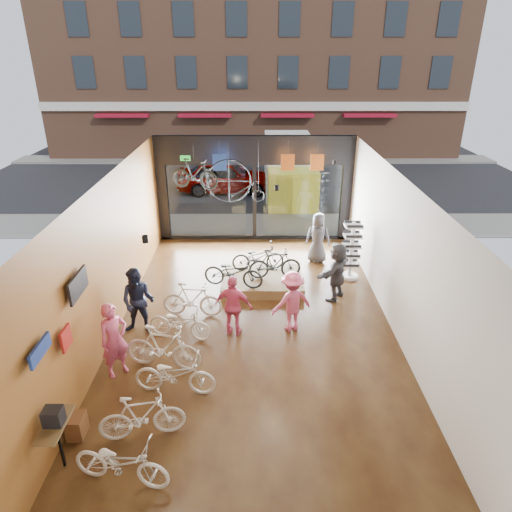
{
  "coord_description": "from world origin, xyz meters",
  "views": [
    {
      "loc": [
        -0.0,
        -9.92,
        6.54
      ],
      "look_at": [
        0.04,
        1.4,
        1.36
      ],
      "focal_mm": 32.0,
      "sensor_mm": 36.0,
      "label": 1
    }
  ],
  "objects_px": {
    "floor_bike_5": "(192,300)",
    "customer_4": "(318,238)",
    "customer_2": "(234,306)",
    "floor_bike_2": "(175,374)",
    "floor_bike_4": "(180,323)",
    "customer_5": "(337,271)",
    "floor_bike_0": "(121,462)",
    "display_platform": "(262,281)",
    "street_car": "(226,176)",
    "display_bike_mid": "(275,264)",
    "display_bike_right": "(258,257)",
    "box_truck": "(290,171)",
    "floor_bike_1": "(142,416)",
    "customer_3": "(292,302)",
    "hung_bike": "(194,174)",
    "sunglasses_rack": "(351,251)",
    "display_bike_left": "(233,272)",
    "customer_0": "(114,340)",
    "floor_bike_3": "(163,348)",
    "customer_1": "(138,301)",
    "penny_farthing": "(238,183)"
  },
  "relations": [
    {
      "from": "floor_bike_4",
      "to": "customer_5",
      "type": "bearing_deg",
      "value": -51.0
    },
    {
      "from": "customer_2",
      "to": "display_bike_right",
      "type": "bearing_deg",
      "value": -87.53
    },
    {
      "from": "street_car",
      "to": "box_truck",
      "type": "xyz_separation_m",
      "value": [
        3.06,
        -1.0,
        0.52
      ]
    },
    {
      "from": "customer_2",
      "to": "hung_bike",
      "type": "xyz_separation_m",
      "value": [
        -1.38,
        4.53,
        2.12
      ]
    },
    {
      "from": "floor_bike_1",
      "to": "box_truck",
      "type": "bearing_deg",
      "value": -25.42
    },
    {
      "from": "floor_bike_5",
      "to": "customer_0",
      "type": "xyz_separation_m",
      "value": [
        -1.35,
        -2.37,
        0.38
      ]
    },
    {
      "from": "floor_bike_5",
      "to": "customer_1",
      "type": "distance_m",
      "value": 1.48
    },
    {
      "from": "floor_bike_0",
      "to": "display_bike_left",
      "type": "distance_m",
      "value": 6.43
    },
    {
      "from": "floor_bike_1",
      "to": "customer_5",
      "type": "bearing_deg",
      "value": -51.67
    },
    {
      "from": "penny_farthing",
      "to": "customer_1",
      "type": "bearing_deg",
      "value": -115.29
    },
    {
      "from": "box_truck",
      "to": "floor_bike_2",
      "type": "relative_size",
      "value": 3.95
    },
    {
      "from": "floor_bike_1",
      "to": "display_bike_right",
      "type": "bearing_deg",
      "value": -29.94
    },
    {
      "from": "display_bike_left",
      "to": "sunglasses_rack",
      "type": "height_order",
      "value": "sunglasses_rack"
    },
    {
      "from": "display_bike_left",
      "to": "customer_0",
      "type": "height_order",
      "value": "customer_0"
    },
    {
      "from": "floor_bike_1",
      "to": "floor_bike_4",
      "type": "relative_size",
      "value": 0.97
    },
    {
      "from": "box_truck",
      "to": "floor_bike_1",
      "type": "height_order",
      "value": "box_truck"
    },
    {
      "from": "floor_bike_1",
      "to": "customer_3",
      "type": "xyz_separation_m",
      "value": [
        2.97,
        3.51,
        0.33
      ]
    },
    {
      "from": "display_bike_mid",
      "to": "display_bike_right",
      "type": "height_order",
      "value": "display_bike_mid"
    },
    {
      "from": "floor_bike_2",
      "to": "display_bike_right",
      "type": "bearing_deg",
      "value": -12.72
    },
    {
      "from": "floor_bike_3",
      "to": "display_platform",
      "type": "bearing_deg",
      "value": -18.43
    },
    {
      "from": "floor_bike_2",
      "to": "sunglasses_rack",
      "type": "xyz_separation_m",
      "value": [
        4.59,
        5.18,
        0.47
      ]
    },
    {
      "from": "customer_5",
      "to": "street_car",
      "type": "bearing_deg",
      "value": -124.64
    },
    {
      "from": "floor_bike_3",
      "to": "display_bike_left",
      "type": "height_order",
      "value": "display_bike_left"
    },
    {
      "from": "floor_bike_2",
      "to": "customer_1",
      "type": "bearing_deg",
      "value": 34.72
    },
    {
      "from": "floor_bike_5",
      "to": "customer_4",
      "type": "distance_m",
      "value": 5.06
    },
    {
      "from": "street_car",
      "to": "display_platform",
      "type": "bearing_deg",
      "value": -170.5
    },
    {
      "from": "display_bike_right",
      "to": "customer_4",
      "type": "height_order",
      "value": "customer_4"
    },
    {
      "from": "display_bike_right",
      "to": "customer_0",
      "type": "bearing_deg",
      "value": 139.37
    },
    {
      "from": "customer_2",
      "to": "floor_bike_2",
      "type": "bearing_deg",
      "value": 75.96
    },
    {
      "from": "display_bike_mid",
      "to": "floor_bike_1",
      "type": "bearing_deg",
      "value": 149.49
    },
    {
      "from": "floor_bike_0",
      "to": "floor_bike_4",
      "type": "relative_size",
      "value": 1.03
    },
    {
      "from": "floor_bike_2",
      "to": "customer_0",
      "type": "xyz_separation_m",
      "value": [
        -1.36,
        0.62,
        0.42
      ]
    },
    {
      "from": "street_car",
      "to": "display_bike_right",
      "type": "xyz_separation_m",
      "value": [
        1.51,
        -9.29,
        -0.08
      ]
    },
    {
      "from": "floor_bike_0",
      "to": "sunglasses_rack",
      "type": "xyz_separation_m",
      "value": [
        5.12,
        7.35,
        0.48
      ]
    },
    {
      "from": "box_truck",
      "to": "display_bike_mid",
      "type": "relative_size",
      "value": 4.33
    },
    {
      "from": "floor_bike_1",
      "to": "customer_5",
      "type": "relative_size",
      "value": 0.93
    },
    {
      "from": "hung_bike",
      "to": "sunglasses_rack",
      "type": "bearing_deg",
      "value": -89.17
    },
    {
      "from": "display_bike_mid",
      "to": "penny_farthing",
      "type": "bearing_deg",
      "value": 18.0
    },
    {
      "from": "floor_bike_3",
      "to": "customer_1",
      "type": "distance_m",
      "value": 1.68
    },
    {
      "from": "floor_bike_0",
      "to": "customer_1",
      "type": "relative_size",
      "value": 0.95
    },
    {
      "from": "display_bike_right",
      "to": "customer_2",
      "type": "height_order",
      "value": "customer_2"
    },
    {
      "from": "floor_bike_3",
      "to": "display_bike_left",
      "type": "xyz_separation_m",
      "value": [
        1.42,
        3.26,
        0.22
      ]
    },
    {
      "from": "display_platform",
      "to": "customer_1",
      "type": "xyz_separation_m",
      "value": [
        -3.08,
        -2.44,
        0.72
      ]
    },
    {
      "from": "floor_bike_3",
      "to": "customer_2",
      "type": "xyz_separation_m",
      "value": [
        1.5,
        1.31,
        0.27
      ]
    },
    {
      "from": "display_platform",
      "to": "customer_3",
      "type": "height_order",
      "value": "customer_3"
    },
    {
      "from": "floor_bike_0",
      "to": "floor_bike_5",
      "type": "height_order",
      "value": "floor_bike_5"
    },
    {
      "from": "display_platform",
      "to": "floor_bike_1",
      "type": "bearing_deg",
      "value": -111.19
    },
    {
      "from": "display_bike_mid",
      "to": "display_bike_right",
      "type": "bearing_deg",
      "value": 34.88
    },
    {
      "from": "display_bike_right",
      "to": "customer_1",
      "type": "bearing_deg",
      "value": 128.47
    },
    {
      "from": "floor_bike_0",
      "to": "display_platform",
      "type": "xyz_separation_m",
      "value": [
        2.39,
        6.83,
        -0.29
      ]
    }
  ]
}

